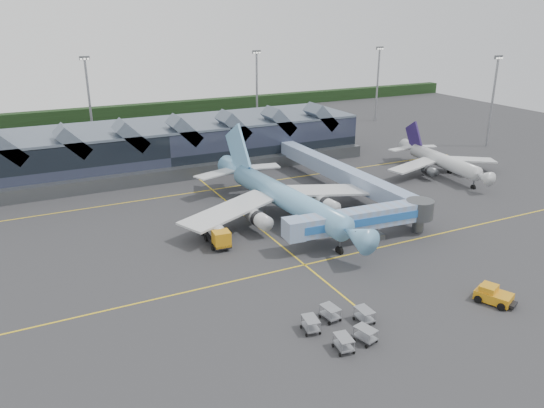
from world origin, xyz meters
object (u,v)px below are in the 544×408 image
jet_bridge (370,218)px  regional_jet (441,160)px  main_airliner (282,196)px  pushback_tug (493,295)px  fuel_truck (214,229)px

jet_bridge → regional_jet: bearing=36.7°
main_airliner → pushback_tug: bearing=-78.3°
main_airliner → fuel_truck: (-13.16, -3.46, -2.21)m
regional_jet → pushback_tug: (-31.62, -42.82, -2.17)m
main_airliner → regional_jet: size_ratio=1.51×
regional_jet → jet_bridge: (-33.96, -21.49, 0.49)m
jet_bridge → pushback_tug: 21.62m
regional_jet → jet_bridge: regional_jet is taller
fuel_truck → regional_jet: bearing=15.8°
regional_jet → jet_bridge: bearing=-141.7°
jet_bridge → pushback_tug: size_ratio=4.96×
fuel_truck → jet_bridge: bearing=-22.0°
jet_bridge → main_airliner: bearing=123.7°
jet_bridge → fuel_truck: jet_bridge is taller
regional_jet → fuel_truck: size_ratio=2.91×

